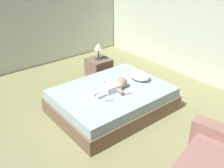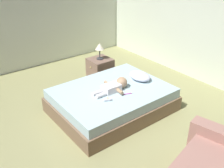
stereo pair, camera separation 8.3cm
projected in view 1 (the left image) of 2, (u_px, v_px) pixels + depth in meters
ground_plane at (86, 134)px, 3.95m from camera, size 8.00×8.00×0.00m
wall_behind_bed at (213, 12)px, 4.96m from camera, size 8.00×0.12×2.89m
wall_side at (2, 8)px, 5.35m from camera, size 0.12×6.00×2.89m
bed at (112, 100)px, 4.45m from camera, size 1.46×1.94×0.42m
pillow at (139, 76)px, 4.67m from camera, size 0.44×0.31×0.14m
baby at (115, 86)px, 4.30m from camera, size 0.49×0.66×0.19m
toothbrush at (129, 93)px, 4.21m from camera, size 0.07×0.14×0.02m
nightstand at (99, 69)px, 5.57m from camera, size 0.45×0.48×0.46m
lamp at (98, 48)px, 5.35m from camera, size 0.18×0.18×0.35m
baby_bottle at (108, 99)px, 4.01m from camera, size 0.10×0.13×0.07m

